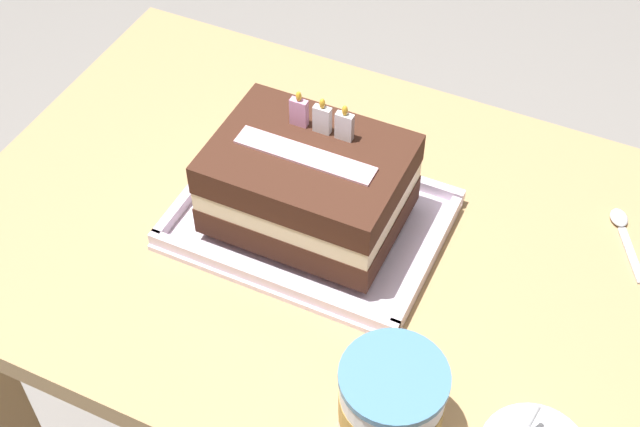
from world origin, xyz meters
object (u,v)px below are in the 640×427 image
(foil_tray, at_px, (311,221))
(ice_cream_tub, at_px, (391,405))
(serving_spoon_near_tray, at_px, (622,227))
(birthday_cake, at_px, (310,181))

(foil_tray, relative_size, ice_cream_tub, 2.87)
(ice_cream_tub, relative_size, serving_spoon_near_tray, 1.02)
(ice_cream_tub, bearing_deg, foil_tray, 130.94)
(serving_spoon_near_tray, bearing_deg, foil_tray, -156.07)
(ice_cream_tub, distance_m, serving_spoon_near_tray, 0.42)
(serving_spoon_near_tray, bearing_deg, ice_cream_tub, -112.30)
(birthday_cake, distance_m, ice_cream_tub, 0.30)
(serving_spoon_near_tray, bearing_deg, birthday_cake, -156.09)
(birthday_cake, xyz_separation_m, ice_cream_tub, (0.20, -0.23, -0.02))
(ice_cream_tub, bearing_deg, birthday_cake, 130.92)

